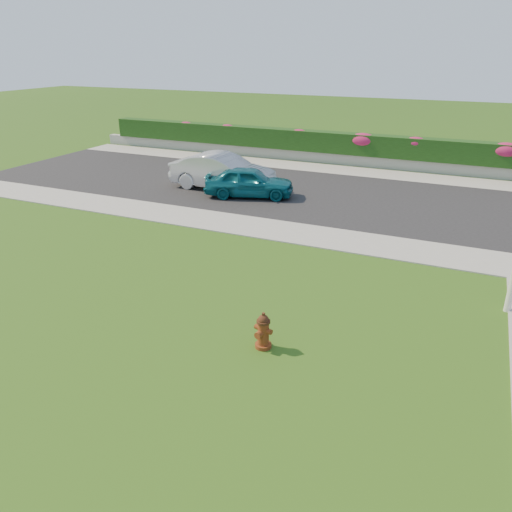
% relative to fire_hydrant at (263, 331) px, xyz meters
% --- Properties ---
extents(ground, '(120.00, 120.00, 0.00)m').
position_rel_fire_hydrant_xyz_m(ground, '(-1.10, -1.97, -0.40)').
color(ground, black).
rests_on(ground, ground).
extents(street_far, '(26.00, 8.00, 0.04)m').
position_rel_fire_hydrant_xyz_m(street_far, '(-6.10, 12.03, -0.38)').
color(street_far, black).
rests_on(street_far, ground).
extents(sidewalk_far, '(24.00, 2.00, 0.04)m').
position_rel_fire_hydrant_xyz_m(sidewalk_far, '(-7.10, 7.03, -0.38)').
color(sidewalk_far, gray).
rests_on(sidewalk_far, ground).
extents(sidewalk_beyond, '(34.00, 2.00, 0.04)m').
position_rel_fire_hydrant_xyz_m(sidewalk_beyond, '(-2.10, 17.03, -0.38)').
color(sidewalk_beyond, gray).
rests_on(sidewalk_beyond, ground).
extents(retaining_wall, '(34.00, 0.40, 0.60)m').
position_rel_fire_hydrant_xyz_m(retaining_wall, '(-2.10, 18.53, -0.10)').
color(retaining_wall, gray).
rests_on(retaining_wall, ground).
extents(hedge, '(32.00, 0.90, 1.10)m').
position_rel_fire_hydrant_xyz_m(hedge, '(-2.10, 18.63, 0.75)').
color(hedge, black).
rests_on(hedge, retaining_wall).
extents(fire_hydrant, '(0.44, 0.42, 0.85)m').
position_rel_fire_hydrant_xyz_m(fire_hydrant, '(0.00, 0.00, 0.00)').
color(fire_hydrant, '#51160C').
rests_on(fire_hydrant, ground).
extents(sedan_teal, '(4.07, 2.60, 1.29)m').
position_rel_fire_hydrant_xyz_m(sedan_teal, '(-5.19, 10.49, 0.28)').
color(sedan_teal, '#0C5462').
rests_on(sedan_teal, street_far).
extents(sedan_silver, '(4.85, 1.80, 1.58)m').
position_rel_fire_hydrant_xyz_m(sedan_silver, '(-6.78, 11.08, 0.43)').
color(sedan_silver, '#A4A6AC').
rests_on(sedan_silver, street_far).
extents(flower_clump_a, '(1.02, 0.66, 0.51)m').
position_rel_fire_hydrant_xyz_m(flower_clump_a, '(-13.20, 18.53, 1.10)').
color(flower_clump_a, '#BC206C').
rests_on(flower_clump_a, hedge).
extents(flower_clump_b, '(1.06, 0.68, 0.53)m').
position_rel_fire_hydrant_xyz_m(flower_clump_b, '(-10.34, 18.53, 1.09)').
color(flower_clump_b, '#BC206C').
rests_on(flower_clump_b, hedge).
extents(flower_clump_c, '(1.04, 0.67, 0.52)m').
position_rel_fire_hydrant_xyz_m(flower_clump_c, '(-5.80, 18.53, 1.09)').
color(flower_clump_c, '#BC206C').
rests_on(flower_clump_c, hedge).
extents(flower_clump_d, '(1.47, 0.94, 0.73)m').
position_rel_fire_hydrant_xyz_m(flower_clump_d, '(-2.18, 18.53, 1.01)').
color(flower_clump_d, '#BC206C').
rests_on(flower_clump_d, hedge).
extents(flower_clump_e, '(1.15, 0.74, 0.58)m').
position_rel_fire_hydrant_xyz_m(flower_clump_e, '(0.55, 18.53, 1.07)').
color(flower_clump_e, '#BC206C').
rests_on(flower_clump_e, hedge).
extents(flower_clump_f, '(1.47, 0.95, 0.74)m').
position_rel_fire_hydrant_xyz_m(flower_clump_f, '(4.81, 18.53, 1.01)').
color(flower_clump_f, '#BC206C').
rests_on(flower_clump_f, hedge).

